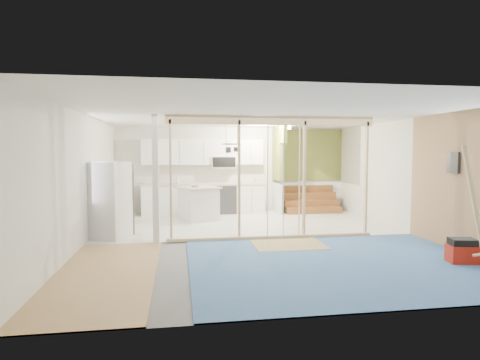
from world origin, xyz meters
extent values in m
cube|color=slate|center=(0.00, 0.00, 0.00)|extent=(7.00, 8.00, 0.01)
cube|color=white|center=(0.00, 0.00, 2.60)|extent=(7.00, 8.00, 0.01)
cube|color=white|center=(0.00, 4.00, 1.30)|extent=(7.00, 0.01, 2.60)
cube|color=white|center=(0.00, -4.00, 1.30)|extent=(7.00, 0.01, 2.60)
cube|color=white|center=(-3.50, 0.00, 1.30)|extent=(0.01, 8.00, 2.60)
cube|color=white|center=(3.50, 0.00, 1.30)|extent=(0.01, 8.00, 2.60)
cube|color=silver|center=(0.00, 2.00, 0.01)|extent=(7.00, 4.00, 0.02)
cube|color=#4460A5|center=(1.00, -2.00, 0.01)|extent=(5.00, 4.00, 0.02)
cube|color=tan|center=(-2.75, -2.00, 0.01)|extent=(1.50, 4.00, 0.02)
cube|color=tan|center=(0.50, -0.60, 0.02)|extent=(1.40, 1.00, 0.01)
cube|color=#D6B183|center=(0.30, 0.00, 2.50)|extent=(4.40, 0.09, 0.18)
cube|color=#D6B183|center=(0.30, 0.00, 0.05)|extent=(4.40, 0.09, 0.06)
cube|color=silver|center=(-2.10, 0.00, 1.30)|extent=(0.12, 0.14, 2.60)
cube|color=#D6B183|center=(-1.80, 0.00, 1.30)|extent=(0.04, 0.09, 2.40)
cube|color=#D6B183|center=(-0.40, 0.00, 1.30)|extent=(0.05, 0.09, 2.40)
cube|color=#D6B183|center=(1.00, 0.00, 1.30)|extent=(0.04, 0.09, 2.40)
cube|color=#D6B183|center=(2.40, 0.00, 1.30)|extent=(0.04, 0.09, 2.40)
cylinder|color=silver|center=(0.20, -0.03, 1.22)|extent=(0.02, 0.02, 2.35)
cylinder|color=silver|center=(0.90, 0.02, 1.22)|extent=(0.02, 0.02, 2.35)
cylinder|color=silver|center=(0.55, 0.00, 1.22)|extent=(0.02, 0.02, 2.35)
cube|color=white|center=(-0.90, 3.70, 0.44)|extent=(3.60, 0.60, 0.88)
cube|color=beige|center=(-0.90, 3.70, 0.91)|extent=(3.66, 0.64, 0.05)
cube|color=white|center=(-3.20, 2.60, 0.44)|extent=(0.60, 1.60, 0.88)
cube|color=beige|center=(-3.20, 2.60, 0.91)|extent=(0.64, 1.64, 0.05)
cube|color=white|center=(-0.90, 3.82, 1.85)|extent=(3.60, 0.34, 0.75)
cube|color=white|center=(-0.30, 3.78, 1.55)|extent=(0.72, 0.38, 0.36)
cube|color=black|center=(-0.30, 3.59, 1.55)|extent=(0.68, 0.02, 0.30)
cube|color=olive|center=(1.30, 3.55, 1.80)|extent=(0.10, 0.90, 1.60)
cube|color=white|center=(1.30, 3.55, 0.45)|extent=(0.10, 0.90, 0.90)
cube|color=olive|center=(1.30, 2.85, 2.35)|extent=(0.10, 0.50, 0.50)
cube|color=olive|center=(2.40, 3.97, 1.75)|extent=(2.20, 0.04, 1.60)
cube|color=white|center=(2.40, 3.97, 0.45)|extent=(2.20, 0.04, 0.90)
cube|color=brown|center=(2.35, 3.20, 0.10)|extent=(1.70, 0.26, 0.20)
cube|color=brown|center=(2.35, 3.46, 0.30)|extent=(1.70, 0.26, 0.20)
cube|color=brown|center=(2.35, 3.72, 0.50)|extent=(1.70, 0.26, 0.20)
cube|color=brown|center=(2.35, 3.98, 0.70)|extent=(1.70, 0.26, 0.20)
torus|color=black|center=(-0.30, 1.90, 2.05)|extent=(0.52, 0.52, 0.02)
cylinder|color=black|center=(-0.45, 1.90, 2.30)|extent=(0.01, 0.01, 0.50)
cylinder|color=black|center=(-0.15, 1.90, 2.30)|extent=(0.01, 0.01, 0.50)
cylinder|color=#38373C|center=(-0.40, 1.80, 1.90)|extent=(0.14, 0.14, 0.14)
cylinder|color=#38373C|center=(-0.18, 2.00, 1.92)|extent=(0.12, 0.12, 0.12)
cube|color=tan|center=(3.48, -2.00, 1.30)|extent=(0.02, 4.00, 2.60)
cube|color=#38373C|center=(3.43, -1.40, 1.65)|extent=(0.04, 0.30, 0.40)
cylinder|color=#FFEABF|center=(1.40, 3.00, 2.54)|extent=(0.32, 0.32, 0.08)
cube|color=silver|center=(-3.10, 0.58, 0.82)|extent=(0.93, 0.91, 1.64)
cube|color=#38373C|center=(-2.76, 0.58, 0.82)|extent=(0.28, 0.61, 1.61)
cube|color=silver|center=(-1.12, 2.54, 0.43)|extent=(1.12, 1.12, 0.85)
cube|color=beige|center=(-1.12, 2.54, 0.90)|extent=(1.25, 1.25, 0.05)
imported|color=beige|center=(-1.21, 2.47, 0.95)|extent=(0.28, 0.28, 0.06)
imported|color=silver|center=(-1.67, 3.72, 1.07)|extent=(0.11, 0.12, 0.27)
imported|color=silver|center=(0.70, 3.71, 1.02)|extent=(0.10, 0.11, 0.18)
cube|color=#A41C0F|center=(3.00, -2.28, 0.15)|extent=(0.50, 0.42, 0.31)
cube|color=black|center=(3.00, -2.28, 0.36)|extent=(0.45, 0.37, 0.11)
cube|color=tan|center=(2.89, -2.67, 0.99)|extent=(0.46, 0.17, 1.94)
camera|label=1|loc=(-1.65, -8.18, 1.85)|focal=30.00mm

